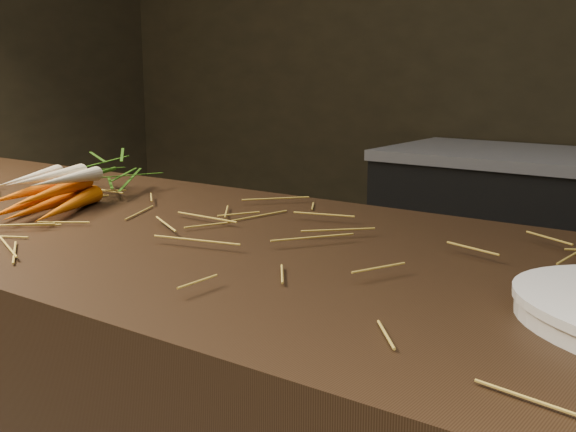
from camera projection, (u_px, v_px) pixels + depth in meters
name	position (u px, v px, depth m)	size (l,w,h in m)	color
straw_bedding	(191.00, 225.00, 1.12)	(1.40, 0.60, 0.02)	#AE902F
root_veg_bunch	(81.00, 179.00, 1.36)	(0.32, 0.47, 0.09)	#E15609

